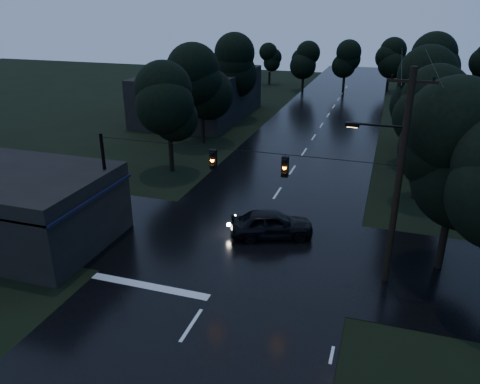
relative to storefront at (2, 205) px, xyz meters
The scene contains 17 objects.
main_road 24.75m from the storefront, 58.34° to the left, with size 12.00×120.00×0.02m, color black.
cross_street 13.44m from the storefront, 13.05° to the left, with size 60.00×9.00×0.02m, color black.
storefront is the anchor object (origin of this frame).
building_far_right 36.76m from the storefront, 42.85° to the left, with size 10.00×14.00×4.40m, color black.
building_far_left 31.02m from the storefront, 91.94° to the left, with size 10.00×16.00×5.00m, color black.
utility_pole_main 20.71m from the storefront, ahead, with size 3.50×0.30×10.00m.
utility_pole_far 28.56m from the storefront, 41.80° to the left, with size 2.00×0.30×7.50m.
anchor_pole_left 5.89m from the storefront, 20.16° to the left, with size 0.18×0.18×6.00m, color black.
span_signals 14.03m from the storefront, ahead, with size 15.00×0.37×1.12m.
tree_corner_near 23.63m from the storefront, ahead, with size 4.48×4.48×9.44m.
tree_left_a 13.96m from the storefront, 73.11° to the left, with size 3.92×3.92×8.26m.
tree_left_b 21.57m from the storefront, 80.94° to the left, with size 4.20×4.20×8.85m.
tree_left_c 31.37m from the storefront, 84.93° to the left, with size 4.48×4.48×9.44m.
tree_right_a 25.76m from the storefront, 30.64° to the left, with size 4.20×4.20×8.85m.
tree_right_b 31.07m from the storefront, 42.96° to the left, with size 4.48×4.48×9.44m.
tree_right_c 38.93m from the storefront, 53.25° to the left, with size 4.76×4.76×10.03m.
car 14.94m from the storefront, 18.24° to the left, with size 1.87×4.65×1.58m, color black.
Camera 1 is at (6.76, -9.36, 12.43)m, focal length 35.00 mm.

